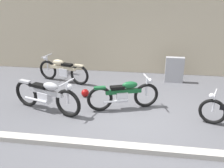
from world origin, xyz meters
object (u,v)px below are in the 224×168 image
(motorcycle_silver, at_px, (47,95))
(helmet, at_px, (85,93))
(stone_marker, at_px, (174,70))
(motorcycle_cream, at_px, (63,70))
(motorcycle_green, at_px, (124,94))

(motorcycle_silver, bearing_deg, helmet, 72.94)
(stone_marker, distance_m, motorcycle_silver, 4.61)
(stone_marker, distance_m, helmet, 3.35)
(stone_marker, relative_size, motorcycle_cream, 0.46)
(motorcycle_silver, height_order, motorcycle_green, motorcycle_silver)
(motorcycle_cream, bearing_deg, motorcycle_silver, 113.46)
(motorcycle_silver, bearing_deg, motorcycle_green, 30.71)
(helmet, xyz_separation_m, motorcycle_silver, (-0.79, -1.11, 0.36))
(helmet, bearing_deg, motorcycle_silver, -125.37)
(stone_marker, relative_size, motorcycle_silver, 0.43)
(helmet, xyz_separation_m, motorcycle_cream, (-1.10, 1.17, 0.32))
(stone_marker, xyz_separation_m, motorcycle_silver, (-3.64, -2.83, 0.02))
(stone_marker, height_order, helmet, stone_marker)
(stone_marker, bearing_deg, motorcycle_green, -123.37)
(motorcycle_cream, height_order, motorcycle_green, motorcycle_cream)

